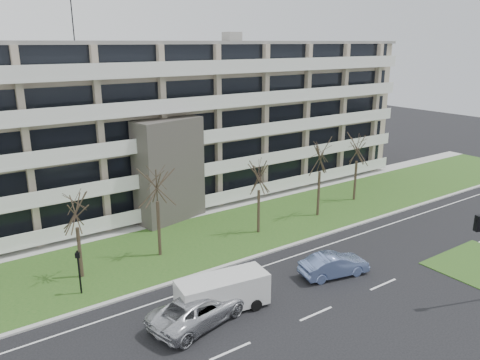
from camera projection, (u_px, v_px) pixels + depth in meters
ground at (316, 314)px, 27.22m from camera, size 160.00×160.00×0.00m
grass_verge at (203, 239)px, 37.43m from camera, size 90.00×10.00×0.06m
curb at (238, 262)px, 33.49m from camera, size 90.00×0.35×0.12m
sidewalk at (171, 219)px, 41.76m from camera, size 90.00×2.00×0.08m
grass_median at (479, 264)px, 33.32m from camera, size 7.00×5.00×0.06m
lane_edge_line at (250, 271)px, 32.33m from camera, size 90.00×0.12×0.01m
apartment_building at (136, 124)px, 44.96m from camera, size 60.50×15.10×18.75m
silver_pickup at (199, 308)px, 26.25m from camera, size 6.56×4.11×1.69m
blue_sedan at (334, 265)px, 31.48m from camera, size 5.01×2.66×1.57m
white_van at (224, 290)px, 27.36m from camera, size 5.63×2.80×2.10m
pedestrian_signal at (79, 267)px, 28.83m from camera, size 0.34×0.31×2.97m
tree_2 at (75, 208)px, 30.05m from camera, size 3.20×3.20×6.39m
tree_3 at (156, 180)px, 33.02m from camera, size 3.76×3.76×7.52m
tree_4 at (259, 173)px, 37.36m from camera, size 3.29×3.29×6.58m
tree_5 at (321, 154)px, 40.99m from camera, size 3.71×3.71×7.42m
tree_6 at (358, 146)px, 45.24m from camera, size 3.58×3.58×7.16m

